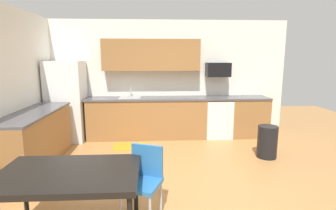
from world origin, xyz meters
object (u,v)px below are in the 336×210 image
chair_near_table (144,177)px  trash_bin (267,142)px  microwave (218,70)px  refrigerator (67,101)px  oven_range (217,117)px  dining_table (69,177)px

chair_near_table → trash_bin: 2.85m
microwave → trash_bin: size_ratio=0.90×
refrigerator → oven_range: size_ratio=1.95×
chair_near_table → trash_bin: bearing=38.2°
oven_range → dining_table: size_ratio=0.65×
dining_table → trash_bin: (2.97, 2.05, -0.36)m
microwave → chair_near_table: size_ratio=0.64×
refrigerator → oven_range: 3.45m
microwave → oven_range: bearing=-90.0°
microwave → dining_table: size_ratio=0.39×
microwave → chair_near_table: microwave is taller
chair_near_table → dining_table: bearing=-158.4°
dining_table → chair_near_table: (0.74, 0.29, -0.16)m
refrigerator → microwave: size_ratio=3.28×
trash_bin → chair_near_table: bearing=-141.8°
refrigerator → chair_near_table: bearing=-59.6°
trash_bin → dining_table: bearing=-145.4°
oven_range → dining_table: bearing=-124.5°
refrigerator → microwave: (3.42, 0.18, 0.68)m
microwave → trash_bin: bearing=-67.7°
refrigerator → chair_near_table: (1.80, -3.06, -0.38)m
refrigerator → microwave: refrigerator is taller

